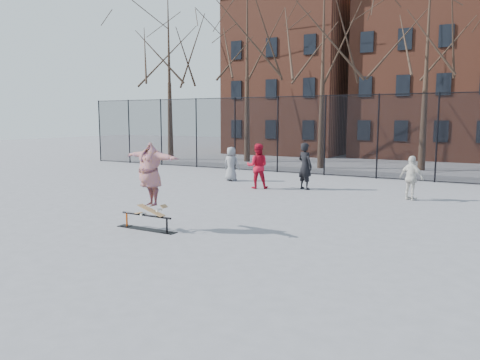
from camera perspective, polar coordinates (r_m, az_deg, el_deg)
The scene contains 11 objects.
ground at distance 11.79m, azimuth -4.86°, elevation -6.58°, with size 100.00×100.00×0.00m, color slate.
skate_rail at distance 12.42m, azimuth -11.35°, elevation -5.23°, with size 1.82×0.28×0.40m.
skateboard at distance 12.25m, azimuth -10.78°, elevation -3.98°, with size 0.86×0.20×0.10m, color olive, non-canonical shape.
skater at distance 12.11m, azimuth -10.88°, elevation 0.00°, with size 1.99×0.54×1.62m, color #47388E.
bystander_grey at distance 21.40m, azimuth -1.07°, elevation 1.97°, with size 0.76×0.50×1.56m, color slate.
bystander_black at distance 19.04m, azimuth 7.94°, elevation 1.69°, with size 0.69×0.45×1.89m, color black.
bystander_red at distance 19.11m, azimuth 2.15°, elevation 1.70°, with size 0.89×0.69×1.83m, color #B40F25.
bystander_white at distance 17.44m, azimuth 20.18°, elevation 0.23°, with size 0.92×0.38×1.57m, color silver.
fence at distance 23.35m, azimuth 13.54°, elevation 5.37°, with size 34.03×0.07×4.00m.
tree_row at distance 27.76m, azimuth 15.91°, elevation 16.60°, with size 33.66×7.46×10.67m.
rowhouses at distance 36.01m, azimuth 20.84°, elevation 12.20°, with size 29.00×7.00×13.00m.
Camera 1 is at (6.51, -9.40, 2.89)m, focal length 35.00 mm.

